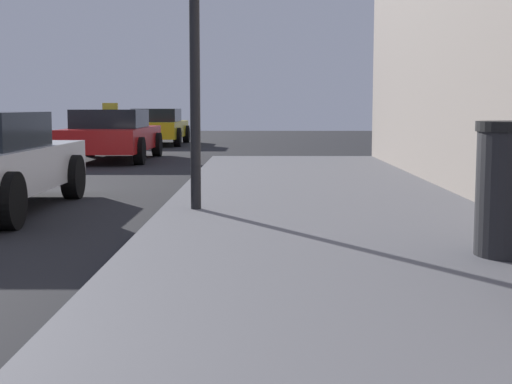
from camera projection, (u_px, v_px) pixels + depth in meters
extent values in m
cylinder|color=black|center=(194.00, 14.00, 8.54)|extent=(0.12, 0.12, 4.47)
cylinder|color=black|center=(73.00, 177.00, 10.97)|extent=(0.22, 0.64, 0.64)
cylinder|color=black|center=(9.00, 201.00, 8.18)|extent=(0.22, 0.64, 0.64)
cube|color=red|center=(113.00, 138.00, 18.87)|extent=(1.81, 4.59, 0.55)
cube|color=black|center=(110.00, 119.00, 18.59)|extent=(1.60, 2.06, 0.45)
cube|color=yellow|center=(110.00, 106.00, 18.55)|extent=(0.36, 0.14, 0.16)
cylinder|color=black|center=(90.00, 144.00, 20.36)|extent=(0.22, 0.64, 0.64)
cylinder|color=black|center=(157.00, 145.00, 20.35)|extent=(0.22, 0.64, 0.64)
cylinder|color=black|center=(61.00, 151.00, 17.45)|extent=(0.22, 0.64, 0.64)
cylinder|color=black|center=(139.00, 151.00, 17.43)|extent=(0.22, 0.64, 0.64)
cube|color=yellow|center=(158.00, 129.00, 26.69)|extent=(1.70, 4.59, 0.55)
cube|color=black|center=(157.00, 115.00, 26.41)|extent=(1.50, 2.07, 0.45)
cylinder|color=black|center=(141.00, 134.00, 28.19)|extent=(0.22, 0.64, 0.64)
cylinder|color=black|center=(186.00, 134.00, 28.17)|extent=(0.22, 0.64, 0.64)
cylinder|color=black|center=(127.00, 137.00, 25.26)|extent=(0.22, 0.64, 0.64)
cylinder|color=black|center=(177.00, 137.00, 25.25)|extent=(0.22, 0.64, 0.64)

